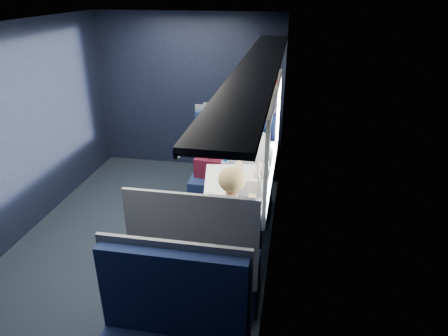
% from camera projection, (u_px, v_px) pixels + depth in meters
% --- Properties ---
extents(ground, '(2.80, 4.20, 0.01)m').
position_uv_depth(ground, '(147.00, 238.00, 4.57)').
color(ground, black).
extents(room_shell, '(3.00, 4.40, 2.40)m').
position_uv_depth(room_shell, '(137.00, 113.00, 3.94)').
color(room_shell, black).
rests_on(room_shell, ground).
extents(table, '(0.62, 1.00, 0.74)m').
position_uv_depth(table, '(237.00, 194.00, 4.12)').
color(table, '#54565E').
rests_on(table, ground).
extents(seat_bay_near, '(1.04, 0.62, 1.26)m').
position_uv_depth(seat_bay_near, '(231.00, 177.00, 5.03)').
color(seat_bay_near, black).
rests_on(seat_bay_near, ground).
extents(seat_bay_far, '(1.04, 0.62, 1.26)m').
position_uv_depth(seat_bay_far, '(201.00, 265.00, 3.48)').
color(seat_bay_far, black).
rests_on(seat_bay_far, ground).
extents(seat_row_front, '(1.04, 0.51, 1.16)m').
position_uv_depth(seat_row_front, '(242.00, 150.00, 5.86)').
color(seat_row_front, black).
rests_on(seat_row_front, ground).
extents(man, '(0.53, 0.56, 1.32)m').
position_uv_depth(man, '(251.00, 162.00, 4.71)').
color(man, black).
rests_on(man, ground).
extents(woman, '(0.53, 0.56, 1.32)m').
position_uv_depth(woman, '(232.00, 227.00, 3.45)').
color(woman, black).
rests_on(woman, ground).
extents(papers, '(0.75, 0.96, 0.01)m').
position_uv_depth(papers, '(234.00, 182.00, 4.20)').
color(papers, white).
rests_on(papers, table).
extents(laptop, '(0.31, 0.38, 0.26)m').
position_uv_depth(laptop, '(253.00, 185.00, 3.99)').
color(laptop, silver).
rests_on(laptop, table).
extents(bottle_small, '(0.07, 0.07, 0.23)m').
position_uv_depth(bottle_small, '(266.00, 170.00, 4.24)').
color(bottle_small, silver).
rests_on(bottle_small, table).
extents(cup, '(0.08, 0.08, 0.10)m').
position_uv_depth(cup, '(267.00, 172.00, 4.31)').
color(cup, white).
rests_on(cup, table).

